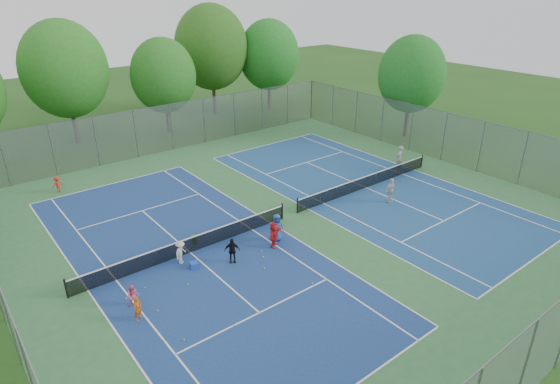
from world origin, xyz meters
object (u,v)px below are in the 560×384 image
(net_left, at_px, (190,246))
(instructor, at_px, (399,158))
(ball_crate, at_px, (194,265))
(net_right, at_px, (366,182))
(ball_hopper, at_px, (194,240))

(net_left, bearing_deg, instructor, 2.28)
(net_left, relative_size, ball_crate, 33.33)
(net_right, xyz_separation_m, ball_hopper, (-13.34, 0.74, -0.21))
(net_right, xyz_separation_m, ball_crate, (-14.54, -1.42, -0.29))
(instructor, bearing_deg, ball_crate, -8.92)
(net_right, distance_m, ball_crate, 14.61)
(net_right, height_order, ball_crate, net_right)
(net_left, distance_m, instructor, 18.47)
(net_left, relative_size, instructor, 6.42)
(net_right, bearing_deg, net_left, 180.00)
(instructor, bearing_deg, ball_hopper, -15.42)
(instructor, bearing_deg, net_left, -13.12)
(ball_hopper, bearing_deg, net_right, -3.18)
(net_left, bearing_deg, net_right, 0.00)
(net_left, xyz_separation_m, instructor, (18.45, 0.73, 0.55))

